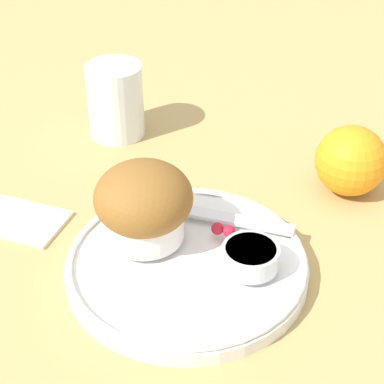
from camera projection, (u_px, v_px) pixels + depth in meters
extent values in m
plane|color=tan|center=(176.00, 269.00, 0.61)|extent=(3.00, 3.00, 0.00)
cylinder|color=white|center=(187.00, 266.00, 0.60)|extent=(0.23, 0.23, 0.01)
torus|color=white|center=(187.00, 258.00, 0.59)|extent=(0.22, 0.22, 0.01)
cylinder|color=silver|center=(145.00, 220.00, 0.60)|extent=(0.07, 0.07, 0.04)
ellipsoid|color=brown|center=(143.00, 198.00, 0.59)|extent=(0.09, 0.09, 0.06)
cylinder|color=silver|center=(250.00, 257.00, 0.57)|extent=(0.05, 0.05, 0.02)
cylinder|color=beige|center=(251.00, 250.00, 0.57)|extent=(0.05, 0.05, 0.00)
sphere|color=#B7192D|center=(217.00, 229.00, 0.61)|extent=(0.01, 0.01, 0.01)
sphere|color=#B7192D|center=(229.00, 231.00, 0.61)|extent=(0.01, 0.01, 0.01)
cube|color=silver|center=(201.00, 213.00, 0.64)|extent=(0.19, 0.02, 0.00)
sphere|color=orange|center=(351.00, 161.00, 0.69)|extent=(0.08, 0.08, 0.08)
cylinder|color=silver|center=(116.00, 101.00, 0.79)|extent=(0.07, 0.07, 0.09)
cube|color=beige|center=(11.00, 217.00, 0.66)|extent=(0.11, 0.06, 0.01)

